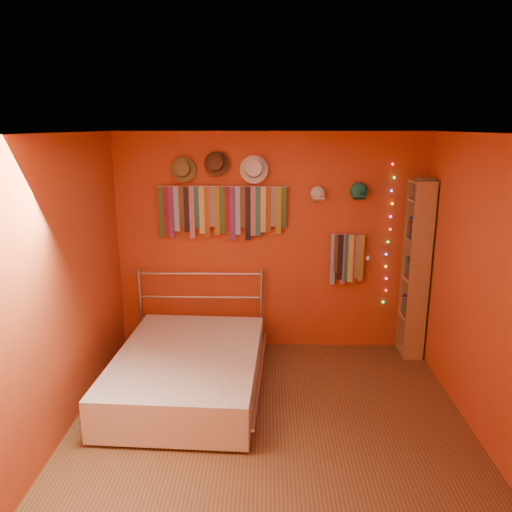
# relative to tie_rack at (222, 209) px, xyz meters

# --- Properties ---
(ground) EXTENTS (3.50, 3.50, 0.00)m
(ground) POSITION_rel_tie_rack_xyz_m (0.54, -1.68, -1.65)
(ground) COLOR brown
(ground) RESTS_ON ground
(back_wall) EXTENTS (3.50, 0.02, 2.50)m
(back_wall) POSITION_rel_tie_rack_xyz_m (0.54, 0.07, -0.40)
(back_wall) COLOR #A53C1A
(back_wall) RESTS_ON ground
(right_wall) EXTENTS (0.02, 3.50, 2.50)m
(right_wall) POSITION_rel_tie_rack_xyz_m (2.29, -1.68, -0.40)
(right_wall) COLOR #A53C1A
(right_wall) RESTS_ON ground
(left_wall) EXTENTS (0.02, 3.50, 2.50)m
(left_wall) POSITION_rel_tie_rack_xyz_m (-1.21, -1.68, -0.40)
(left_wall) COLOR #A53C1A
(left_wall) RESTS_ON ground
(ceiling) EXTENTS (3.50, 3.50, 0.02)m
(ceiling) POSITION_rel_tie_rack_xyz_m (0.54, -1.68, 0.85)
(ceiling) COLOR white
(ceiling) RESTS_ON back_wall
(tie_rack) EXTENTS (1.45, 0.03, 0.61)m
(tie_rack) POSITION_rel_tie_rack_xyz_m (0.00, 0.00, 0.00)
(tie_rack) COLOR #B4B4B9
(tie_rack) RESTS_ON back_wall
(small_tie_rack) EXTENTS (0.40, 0.03, 0.60)m
(small_tie_rack) POSITION_rel_tie_rack_xyz_m (1.42, -0.00, -0.55)
(small_tie_rack) COLOR #B4B4B9
(small_tie_rack) RESTS_ON back_wall
(fedora_olive) EXTENTS (0.28, 0.15, 0.28)m
(fedora_olive) POSITION_rel_tie_rack_xyz_m (-0.42, -0.03, 0.44)
(fedora_olive) COLOR olive
(fedora_olive) RESTS_ON back_wall
(fedora_brown) EXTENTS (0.27, 0.15, 0.27)m
(fedora_brown) POSITION_rel_tie_rack_xyz_m (-0.05, -0.03, 0.51)
(fedora_brown) COLOR #482D19
(fedora_brown) RESTS_ON back_wall
(fedora_white) EXTENTS (0.31, 0.17, 0.30)m
(fedora_white) POSITION_rel_tie_rack_xyz_m (0.36, -0.03, 0.45)
(fedora_white) COLOR silver
(fedora_white) RESTS_ON back_wall
(cap_white) EXTENTS (0.17, 0.22, 0.17)m
(cap_white) POSITION_rel_tie_rack_xyz_m (1.07, 0.01, 0.18)
(cap_white) COLOR silver
(cap_white) RESTS_ON back_wall
(cap_green) EXTENTS (0.19, 0.23, 0.19)m
(cap_green) POSITION_rel_tie_rack_xyz_m (1.51, 0.01, 0.21)
(cap_green) COLOR #197153
(cap_green) RESTS_ON back_wall
(fairy_lights) EXTENTS (0.05, 0.02, 1.61)m
(fairy_lights) POSITION_rel_tie_rack_xyz_m (1.88, 0.03, -0.30)
(fairy_lights) COLOR #FF3333
(fairy_lights) RESTS_ON back_wall
(reading_lamp) EXTENTS (0.07, 0.29, 0.08)m
(reading_lamp) POSITION_rel_tie_rack_xyz_m (1.62, -0.16, -0.50)
(reading_lamp) COLOR #B4B4B9
(reading_lamp) RESTS_ON back_wall
(bookshelf) EXTENTS (0.25, 0.34, 2.00)m
(bookshelf) POSITION_rel_tie_rack_xyz_m (2.20, -0.15, -0.63)
(bookshelf) COLOR olive
(bookshelf) RESTS_ON ground
(bed) EXTENTS (1.55, 2.03, 0.96)m
(bed) POSITION_rel_tie_rack_xyz_m (-0.26, -1.04, -1.43)
(bed) COLOR #B4B4B9
(bed) RESTS_ON ground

